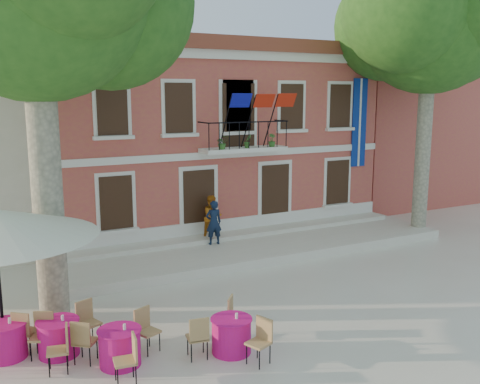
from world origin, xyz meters
name	(u,v)px	position (x,y,z in m)	size (l,w,h in m)	color
ground	(275,304)	(0.00, 0.00, 0.00)	(90.00, 90.00, 0.00)	beige
main_building	(196,134)	(2.00, 9.99, 3.78)	(13.50, 9.59, 7.50)	#B44146
neighbor_east	(389,135)	(14.00, 11.00, 3.22)	(9.40, 9.40, 6.40)	#B44146
terrace	(259,247)	(2.00, 4.40, 0.15)	(14.00, 3.40, 0.30)	silver
plane_tree_east	(431,19)	(8.84, 3.60, 8.22)	(5.66, 5.66, 11.11)	#A59E84
pedestrian_navy	(214,223)	(0.52, 4.99, 1.08)	(0.57, 0.37, 1.55)	#101E38
pedestrian_orange	(213,218)	(0.73, 5.53, 1.11)	(0.79, 0.62, 1.63)	#C06716
cafe_table_0	(58,336)	(-5.53, -0.29, 0.43)	(1.85, 1.76, 0.95)	#C61258
cafe_table_1	(231,334)	(-2.23, -1.89, 0.43)	(1.75, 1.85, 0.95)	#C61258
cafe_table_2	(120,345)	(-4.49, -1.32, 0.43)	(1.86, 1.73, 0.95)	#C61258
cafe_table_3	(6,338)	(-6.53, 0.09, 0.43)	(1.87, 1.66, 0.95)	#C61258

